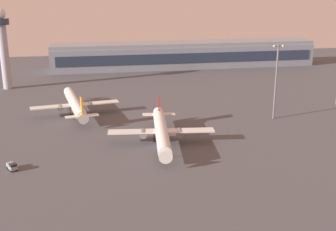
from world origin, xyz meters
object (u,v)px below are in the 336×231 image
at_px(airplane_mid_apron, 75,104).
at_px(control_tower, 3,43).
at_px(airplane_taxiway_distant, 161,131).
at_px(maintenance_van, 12,166).
at_px(apron_light_east, 276,78).

bearing_deg(airplane_mid_apron, control_tower, 114.17).
relative_size(control_tower, airplane_mid_apron, 0.89).
distance_m(airplane_taxiway_distant, airplane_mid_apron, 50.15).
relative_size(airplane_taxiway_distant, maintenance_van, 10.16).
bearing_deg(apron_light_east, maintenance_van, -160.70).
height_order(maintenance_van, apron_light_east, apron_light_east).
relative_size(control_tower, airplane_taxiway_distant, 0.89).
relative_size(control_tower, apron_light_east, 1.38).
relative_size(maintenance_van, apron_light_east, 0.15).
bearing_deg(airplane_mid_apron, airplane_taxiway_distant, -62.99).
bearing_deg(airplane_taxiway_distant, apron_light_east, -150.80).
bearing_deg(control_tower, airplane_mid_apron, -57.29).
bearing_deg(airplane_taxiway_distant, airplane_mid_apron, -47.54).
bearing_deg(control_tower, airplane_taxiway_distant, -56.07).
xyz_separation_m(control_tower, apron_light_east, (114.28, -75.97, -6.89)).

